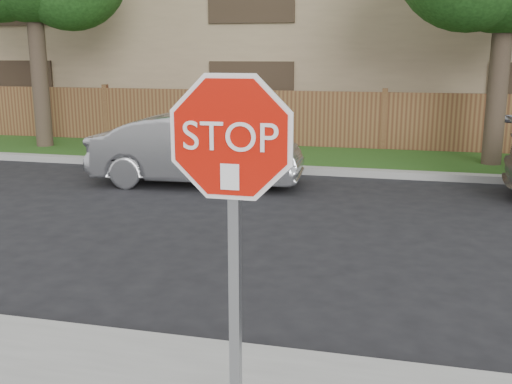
# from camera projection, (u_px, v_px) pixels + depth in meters

# --- Properties ---
(ground) EXTENTS (90.00, 90.00, 0.00)m
(ground) POSITION_uv_depth(u_px,v_px,m) (333.00, 364.00, 5.16)
(ground) COLOR black
(ground) RESTS_ON ground
(far_curb) EXTENTS (70.00, 0.30, 0.15)m
(far_curb) POSITION_uv_depth(u_px,v_px,m) (377.00, 174.00, 12.85)
(far_curb) COLOR gray
(far_curb) RESTS_ON ground
(grass_strip) EXTENTS (70.00, 3.00, 0.12)m
(grass_strip) POSITION_uv_depth(u_px,v_px,m) (380.00, 161.00, 14.41)
(grass_strip) COLOR #1E4714
(grass_strip) RESTS_ON ground
(fence) EXTENTS (70.00, 0.12, 1.60)m
(fence) POSITION_uv_depth(u_px,v_px,m) (384.00, 123.00, 15.76)
(fence) COLOR #53301D
(fence) RESTS_ON ground
(apartment_building) EXTENTS (35.20, 9.20, 7.20)m
(apartment_building) POSITION_uv_depth(u_px,v_px,m) (393.00, 25.00, 20.43)
(apartment_building) COLOR #947E5C
(apartment_building) RESTS_ON ground
(stop_sign) EXTENTS (1.01, 0.13, 2.55)m
(stop_sign) POSITION_uv_depth(u_px,v_px,m) (232.00, 192.00, 3.45)
(stop_sign) COLOR gray
(stop_sign) RESTS_ON sidewalk_near
(sedan_left) EXTENTS (4.30, 1.75, 1.39)m
(sedan_left) POSITION_uv_depth(u_px,v_px,m) (197.00, 150.00, 12.00)
(sedan_left) COLOR #9D9EA1
(sedan_left) RESTS_ON ground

